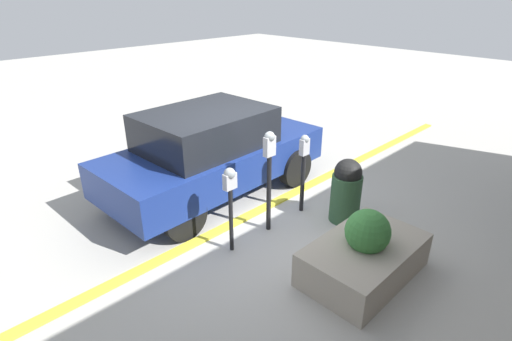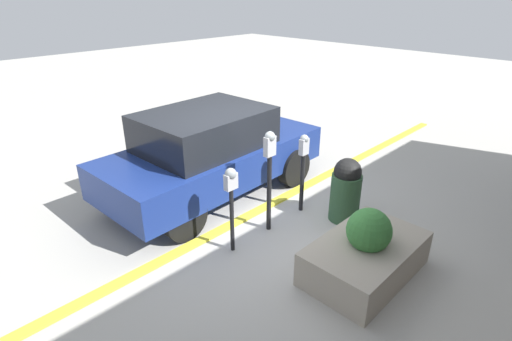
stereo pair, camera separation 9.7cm
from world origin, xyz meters
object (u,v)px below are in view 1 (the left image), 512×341
object	(u,v)px
parking_meter_second	(269,165)
parked_car_front	(212,152)
planter_box	(364,254)
trash_bin	(346,190)
parking_meter_nearest	(230,191)
parking_meter_middle	(304,162)

from	to	relation	value
parking_meter_second	parked_car_front	distance (m)	1.54
planter_box	trash_bin	xyz separation A→B (m)	(0.97, 0.95, 0.21)
parking_meter_second	trash_bin	world-z (taller)	parking_meter_second
parking_meter_second	parked_car_front	size ratio (longest dim) A/B	0.39
parking_meter_nearest	planter_box	distance (m)	1.93
parking_meter_nearest	parking_meter_middle	size ratio (longest dim) A/B	0.96
parking_meter_middle	parked_car_front	world-z (taller)	parked_car_front
parking_meter_middle	parking_meter_nearest	bearing A→B (deg)	-179.42
parking_meter_nearest	trash_bin	size ratio (longest dim) A/B	1.22
parked_car_front	trash_bin	size ratio (longest dim) A/B	3.89
parking_meter_second	trash_bin	distance (m)	1.37
parking_meter_second	planter_box	bearing A→B (deg)	-86.58
parking_meter_nearest	parking_meter_middle	distance (m)	1.57
parking_meter_second	planter_box	size ratio (longest dim) A/B	0.96
planter_box	parked_car_front	xyz separation A→B (m)	(0.05, 3.12, 0.50)
parking_meter_nearest	trash_bin	distance (m)	1.99
planter_box	parked_car_front	distance (m)	3.16
parked_car_front	trash_bin	distance (m)	2.38
trash_bin	parked_car_front	bearing A→B (deg)	113.02
trash_bin	parking_meter_second	bearing A→B (deg)	148.22
parked_car_front	parking_meter_middle	bearing A→B (deg)	-68.35
trash_bin	parking_meter_nearest	bearing A→B (deg)	160.34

